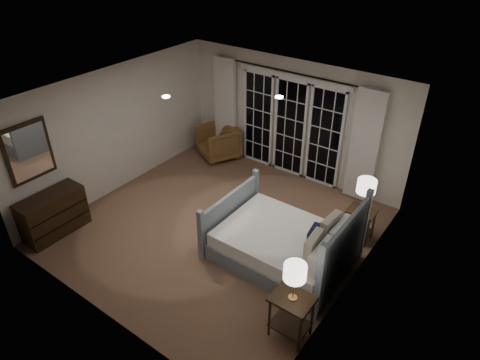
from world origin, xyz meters
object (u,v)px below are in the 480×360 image
Objects in this scene: nightstand_left at (291,311)px; lamp_right at (367,186)px; nightstand_right at (360,220)px; armchair at (219,142)px; bed at (285,244)px; lamp_left at (295,273)px; dresser at (53,214)px.

lamp_right reaches higher than nightstand_left.
armchair is at bearing 166.84° from nightstand_right.
nightstand_right is (0.76, 1.23, 0.07)m from bed.
bed is 1.63m from lamp_right.
lamp_right reaches higher than armchair.
nightstand_right is 2.57m from lamp_left.
lamp_left is (0.00, -0.00, 0.68)m from nightstand_left.
armchair is (-3.07, 2.12, 0.06)m from bed.
lamp_left is at bearing 6.95° from dresser.
bed is at bearing 124.02° from lamp_left.
lamp_left is 2.46m from lamp_right.
dresser is (-0.58, -3.90, 0.01)m from armchair.
armchair is at bearing 139.28° from nightstand_left.
lamp_left is at bearing -13.81° from armchair.
lamp_right reaches higher than dresser.
nightstand_left is 1.24× the size of lamp_left.
nightstand_left is 2.46m from nightstand_right.
lamp_left is (0.07, -2.46, 0.75)m from nightstand_right.
armchair is 0.75× the size of dresser.
nightstand_left is 4.51m from dresser.
nightstand_left is 5.14m from armchair.
bed is 1.70m from lamp_left.
nightstand_left is at bearing 165.96° from lamp_left.
bed is 3.55× the size of lamp_right.
bed is 3.57× the size of nightstand_right.
lamp_left is (0.83, -1.23, 0.82)m from bed.
nightstand_right is at bearing 13.75° from armchair.
nightstand_left is 1.16× the size of nightstand_right.
lamp_right is at bearing 91.68° from lamp_left.
dresser is (-4.41, -3.01, 0.00)m from nightstand_right.
bed is 1.92× the size of dresser.
nightstand_right is 1.07× the size of lamp_left.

